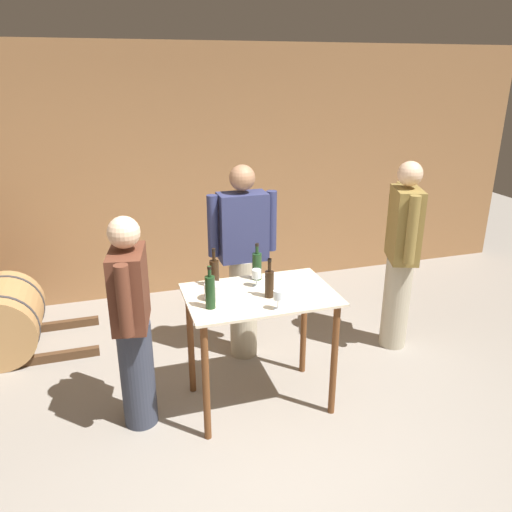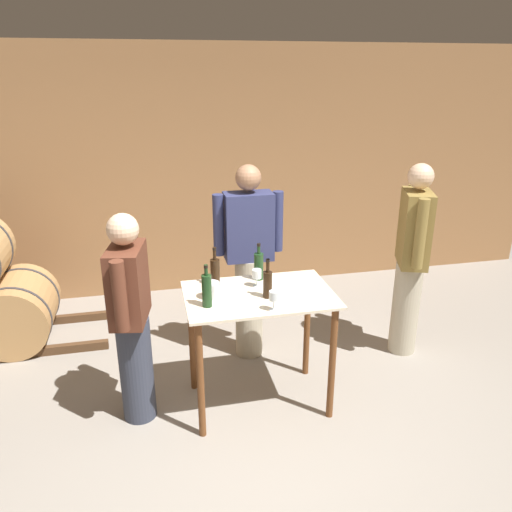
{
  "view_description": "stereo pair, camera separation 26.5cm",
  "coord_description": "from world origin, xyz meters",
  "px_view_note": "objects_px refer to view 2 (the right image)",
  "views": [
    {
      "loc": [
        -0.81,
        -2.52,
        2.42
      ],
      "look_at": [
        0.18,
        0.67,
        1.17
      ],
      "focal_mm": 35.0,
      "sensor_mm": 36.0,
      "label": 1
    },
    {
      "loc": [
        -0.55,
        -2.59,
        2.42
      ],
      "look_at": [
        0.18,
        0.67,
        1.17
      ],
      "focal_mm": 35.0,
      "sensor_mm": 36.0,
      "label": 2
    }
  ],
  "objects_px": {
    "wine_bottle_right": "(259,265)",
    "wine_glass_near_left": "(257,274)",
    "ice_bucket": "(211,290)",
    "wine_bottle_left": "(215,271)",
    "wine_glass_near_center": "(274,297)",
    "wine_bottle_center": "(268,283)",
    "wine_bottle_far_left": "(207,290)",
    "person_visitor_bearded": "(249,259)",
    "person_host": "(411,257)",
    "person_visitor_with_scarf": "(131,317)"
  },
  "relations": [
    {
      "from": "wine_bottle_right",
      "to": "wine_glass_near_left",
      "type": "xyz_separation_m",
      "value": [
        -0.04,
        -0.13,
        -0.02
      ]
    },
    {
      "from": "ice_bucket",
      "to": "wine_bottle_left",
      "type": "bearing_deg",
      "value": 74.67
    },
    {
      "from": "wine_glass_near_center",
      "to": "ice_bucket",
      "type": "xyz_separation_m",
      "value": [
        -0.38,
        0.28,
        -0.04
      ]
    },
    {
      "from": "wine_glass_near_left",
      "to": "wine_bottle_left",
      "type": "bearing_deg",
      "value": 162.54
    },
    {
      "from": "wine_bottle_right",
      "to": "ice_bucket",
      "type": "height_order",
      "value": "wine_bottle_right"
    },
    {
      "from": "wine_bottle_center",
      "to": "wine_bottle_left",
      "type": "bearing_deg",
      "value": 137.96
    },
    {
      "from": "wine_bottle_far_left",
      "to": "person_visitor_bearded",
      "type": "bearing_deg",
      "value": 61.08
    },
    {
      "from": "wine_bottle_left",
      "to": "wine_glass_near_left",
      "type": "xyz_separation_m",
      "value": [
        0.29,
        -0.09,
        -0.02
      ]
    },
    {
      "from": "wine_bottle_left",
      "to": "wine_bottle_center",
      "type": "bearing_deg",
      "value": -42.04
    },
    {
      "from": "wine_bottle_far_left",
      "to": "wine_bottle_left",
      "type": "height_order",
      "value": "wine_bottle_far_left"
    },
    {
      "from": "person_host",
      "to": "person_visitor_with_scarf",
      "type": "height_order",
      "value": "person_host"
    },
    {
      "from": "wine_bottle_left",
      "to": "wine_glass_near_center",
      "type": "distance_m",
      "value": 0.59
    },
    {
      "from": "wine_glass_near_center",
      "to": "person_visitor_with_scarf",
      "type": "distance_m",
      "value": 1.0
    },
    {
      "from": "wine_bottle_left",
      "to": "person_host",
      "type": "relative_size",
      "value": 0.17
    },
    {
      "from": "wine_bottle_right",
      "to": "person_host",
      "type": "height_order",
      "value": "person_host"
    },
    {
      "from": "wine_bottle_right",
      "to": "wine_bottle_center",
      "type": "bearing_deg",
      "value": -92.04
    },
    {
      "from": "wine_bottle_far_left",
      "to": "person_host",
      "type": "bearing_deg",
      "value": 17.43
    },
    {
      "from": "person_host",
      "to": "person_visitor_bearded",
      "type": "distance_m",
      "value": 1.4
    },
    {
      "from": "wine_glass_near_left",
      "to": "ice_bucket",
      "type": "distance_m",
      "value": 0.38
    },
    {
      "from": "ice_bucket",
      "to": "person_host",
      "type": "relative_size",
      "value": 0.07
    },
    {
      "from": "ice_bucket",
      "to": "person_visitor_bearded",
      "type": "height_order",
      "value": "person_visitor_bearded"
    },
    {
      "from": "wine_bottle_right",
      "to": "ice_bucket",
      "type": "relative_size",
      "value": 2.39
    },
    {
      "from": "wine_bottle_far_left",
      "to": "wine_glass_near_center",
      "type": "distance_m",
      "value": 0.45
    },
    {
      "from": "wine_bottle_far_left",
      "to": "wine_bottle_right",
      "type": "distance_m",
      "value": 0.58
    },
    {
      "from": "person_host",
      "to": "person_visitor_bearded",
      "type": "xyz_separation_m",
      "value": [
        -1.37,
        0.26,
        -0.0
      ]
    },
    {
      "from": "wine_bottle_center",
      "to": "wine_glass_near_center",
      "type": "distance_m",
      "value": 0.21
    },
    {
      "from": "wine_bottle_left",
      "to": "wine_bottle_far_left",
      "type": "bearing_deg",
      "value": -107.06
    },
    {
      "from": "wine_bottle_left",
      "to": "wine_bottle_center",
      "type": "relative_size",
      "value": 1.03
    },
    {
      "from": "person_visitor_bearded",
      "to": "wine_bottle_center",
      "type": "bearing_deg",
      "value": -92.14
    },
    {
      "from": "wine_bottle_right",
      "to": "person_host",
      "type": "bearing_deg",
      "value": 8.08
    },
    {
      "from": "person_visitor_with_scarf",
      "to": "person_visitor_bearded",
      "type": "distance_m",
      "value": 1.19
    },
    {
      "from": "wine_bottle_right",
      "to": "person_host",
      "type": "relative_size",
      "value": 0.17
    },
    {
      "from": "wine_bottle_center",
      "to": "person_visitor_bearded",
      "type": "relative_size",
      "value": 0.17
    },
    {
      "from": "person_visitor_bearded",
      "to": "wine_bottle_far_left",
      "type": "bearing_deg",
      "value": -118.92
    },
    {
      "from": "wine_glass_near_left",
      "to": "ice_bucket",
      "type": "height_order",
      "value": "wine_glass_near_left"
    },
    {
      "from": "wine_bottle_far_left",
      "to": "ice_bucket",
      "type": "relative_size",
      "value": 2.5
    },
    {
      "from": "wine_bottle_right",
      "to": "wine_glass_near_center",
      "type": "height_order",
      "value": "wine_bottle_right"
    },
    {
      "from": "ice_bucket",
      "to": "person_visitor_bearded",
      "type": "bearing_deg",
      "value": 59.61
    },
    {
      "from": "wine_bottle_center",
      "to": "wine_bottle_right",
      "type": "height_order",
      "value": "same"
    },
    {
      "from": "wine_bottle_center",
      "to": "person_visitor_bearded",
      "type": "distance_m",
      "value": 0.79
    },
    {
      "from": "person_visitor_with_scarf",
      "to": "wine_glass_near_center",
      "type": "bearing_deg",
      "value": -18.24
    },
    {
      "from": "person_host",
      "to": "person_visitor_bearded",
      "type": "height_order",
      "value": "person_host"
    },
    {
      "from": "wine_bottle_right",
      "to": "ice_bucket",
      "type": "xyz_separation_m",
      "value": [
        -0.4,
        -0.25,
        -0.05
      ]
    },
    {
      "from": "wine_bottle_center",
      "to": "wine_glass_near_center",
      "type": "xyz_separation_m",
      "value": [
        -0.01,
        -0.21,
        -0.01
      ]
    },
    {
      "from": "wine_bottle_far_left",
      "to": "person_host",
      "type": "distance_m",
      "value": 1.93
    },
    {
      "from": "wine_bottle_far_left",
      "to": "ice_bucket",
      "type": "height_order",
      "value": "wine_bottle_far_left"
    },
    {
      "from": "wine_glass_near_center",
      "to": "person_host",
      "type": "relative_size",
      "value": 0.08
    },
    {
      "from": "wine_bottle_center",
      "to": "person_host",
      "type": "relative_size",
      "value": 0.17
    },
    {
      "from": "person_host",
      "to": "wine_bottle_right",
      "type": "bearing_deg",
      "value": -171.92
    },
    {
      "from": "ice_bucket",
      "to": "wine_bottle_right",
      "type": "bearing_deg",
      "value": 32.36
    }
  ]
}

